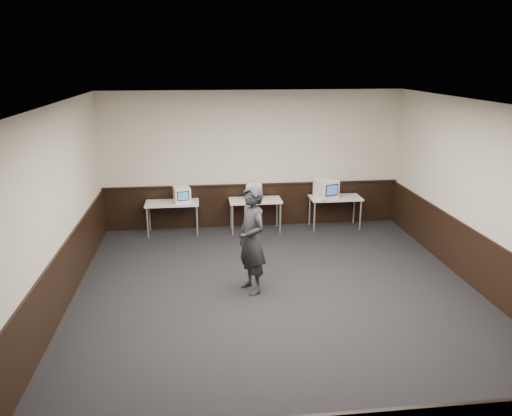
# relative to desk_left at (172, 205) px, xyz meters

# --- Properties ---
(floor) EXTENTS (8.00, 8.00, 0.00)m
(floor) POSITION_rel_desk_left_xyz_m (1.90, -3.60, -0.68)
(floor) COLOR black
(floor) RESTS_ON ground
(ceiling) EXTENTS (8.00, 8.00, 0.00)m
(ceiling) POSITION_rel_desk_left_xyz_m (1.90, -3.60, 2.52)
(ceiling) COLOR white
(ceiling) RESTS_ON back_wall
(back_wall) EXTENTS (7.00, 0.00, 7.00)m
(back_wall) POSITION_rel_desk_left_xyz_m (1.90, 0.40, 0.92)
(back_wall) COLOR beige
(back_wall) RESTS_ON ground
(front_wall) EXTENTS (7.00, 0.00, 7.00)m
(front_wall) POSITION_rel_desk_left_xyz_m (1.90, -7.60, 0.92)
(front_wall) COLOR beige
(front_wall) RESTS_ON ground
(left_wall) EXTENTS (0.00, 8.00, 8.00)m
(left_wall) POSITION_rel_desk_left_xyz_m (-1.60, -3.60, 0.92)
(left_wall) COLOR beige
(left_wall) RESTS_ON ground
(right_wall) EXTENTS (0.00, 8.00, 8.00)m
(right_wall) POSITION_rel_desk_left_xyz_m (5.40, -3.60, 0.92)
(right_wall) COLOR beige
(right_wall) RESTS_ON ground
(wainscot_back) EXTENTS (6.98, 0.04, 1.00)m
(wainscot_back) POSITION_rel_desk_left_xyz_m (1.90, 0.38, -0.18)
(wainscot_back) COLOR black
(wainscot_back) RESTS_ON back_wall
(wainscot_left) EXTENTS (0.04, 7.98, 1.00)m
(wainscot_left) POSITION_rel_desk_left_xyz_m (-1.58, -3.60, -0.18)
(wainscot_left) COLOR black
(wainscot_left) RESTS_ON left_wall
(wainscot_right) EXTENTS (0.04, 7.98, 1.00)m
(wainscot_right) POSITION_rel_desk_left_xyz_m (5.38, -3.60, -0.18)
(wainscot_right) COLOR black
(wainscot_right) RESTS_ON right_wall
(wainscot_rail) EXTENTS (6.98, 0.06, 0.04)m
(wainscot_rail) POSITION_rel_desk_left_xyz_m (1.90, 0.36, 0.34)
(wainscot_rail) COLOR black
(wainscot_rail) RESTS_ON wainscot_back
(desk_left) EXTENTS (1.20, 0.60, 0.75)m
(desk_left) POSITION_rel_desk_left_xyz_m (0.00, 0.00, 0.00)
(desk_left) COLOR silver
(desk_left) RESTS_ON ground
(desk_center) EXTENTS (1.20, 0.60, 0.75)m
(desk_center) POSITION_rel_desk_left_xyz_m (1.90, 0.00, 0.00)
(desk_center) COLOR silver
(desk_center) RESTS_ON ground
(desk_right) EXTENTS (1.20, 0.60, 0.75)m
(desk_right) POSITION_rel_desk_left_xyz_m (3.80, 0.00, 0.00)
(desk_right) COLOR silver
(desk_right) RESTS_ON ground
(emac_left) EXTENTS (0.42, 0.43, 0.36)m
(emac_left) POSITION_rel_desk_left_xyz_m (0.23, -0.04, 0.25)
(emac_left) COLOR white
(emac_left) RESTS_ON desk_left
(emac_center) EXTENTS (0.41, 0.42, 0.35)m
(emac_center) POSITION_rel_desk_left_xyz_m (1.88, 0.02, 0.25)
(emac_center) COLOR white
(emac_center) RESTS_ON desk_center
(emac_right) EXTENTS (0.57, 0.58, 0.44)m
(emac_right) POSITION_rel_desk_left_xyz_m (3.55, -0.05, 0.29)
(emac_right) COLOR white
(emac_right) RESTS_ON desk_right
(person) EXTENTS (0.68, 0.80, 1.87)m
(person) POSITION_rel_desk_left_xyz_m (1.48, -3.14, 0.26)
(person) COLOR #232328
(person) RESTS_ON ground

